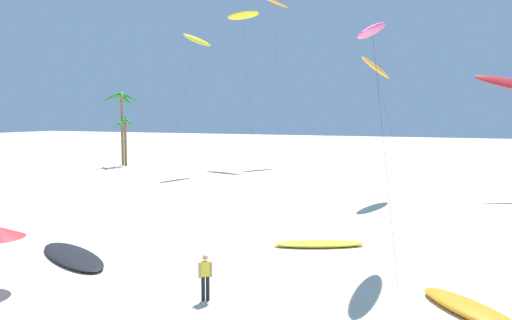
{
  "coord_description": "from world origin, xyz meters",
  "views": [
    {
      "loc": [
        10.04,
        -3.27,
        6.65
      ],
      "look_at": [
        -0.11,
        19.94,
        4.32
      ],
      "focal_mm": 34.39,
      "sensor_mm": 36.0,
      "label": 1
    }
  ],
  "objects_px": {
    "flying_kite_11": "(372,30)",
    "person_foreground_walker": "(205,275)",
    "flying_kite_7": "(243,16)",
    "flying_kite_2": "(274,2)",
    "flying_kite_3": "(197,40)",
    "flying_kite_4": "(376,68)",
    "palm_tree_0": "(121,103)",
    "grounded_kite_3": "(319,244)",
    "palm_tree_1": "(125,127)",
    "grounded_kite_1": "(72,256)",
    "grounded_kite_0": "(470,309)"
  },
  "relations": [
    {
      "from": "flying_kite_11",
      "to": "person_foreground_walker",
      "type": "bearing_deg",
      "value": -119.11
    },
    {
      "from": "flying_kite_7",
      "to": "flying_kite_11",
      "type": "bearing_deg",
      "value": -57.08
    },
    {
      "from": "flying_kite_2",
      "to": "person_foreground_walker",
      "type": "height_order",
      "value": "flying_kite_2"
    },
    {
      "from": "flying_kite_3",
      "to": "flying_kite_4",
      "type": "xyz_separation_m",
      "value": [
        21.59,
        -9.05,
        -4.68
      ]
    },
    {
      "from": "palm_tree_0",
      "to": "flying_kite_7",
      "type": "height_order",
      "value": "flying_kite_7"
    },
    {
      "from": "flying_kite_3",
      "to": "grounded_kite_3",
      "type": "bearing_deg",
      "value": -49.27
    },
    {
      "from": "palm_tree_1",
      "to": "flying_kite_11",
      "type": "distance_m",
      "value": 47.45
    },
    {
      "from": "grounded_kite_1",
      "to": "palm_tree_0",
      "type": "bearing_deg",
      "value": 125.8
    },
    {
      "from": "palm_tree_1",
      "to": "flying_kite_2",
      "type": "bearing_deg",
      "value": 36.46
    },
    {
      "from": "flying_kite_2",
      "to": "flying_kite_11",
      "type": "height_order",
      "value": "flying_kite_2"
    },
    {
      "from": "palm_tree_1",
      "to": "grounded_kite_0",
      "type": "bearing_deg",
      "value": -39.55
    },
    {
      "from": "grounded_kite_0",
      "to": "flying_kite_4",
      "type": "bearing_deg",
      "value": 107.97
    },
    {
      "from": "flying_kite_11",
      "to": "grounded_kite_0",
      "type": "distance_m",
      "value": 12.33
    },
    {
      "from": "palm_tree_1",
      "to": "grounded_kite_1",
      "type": "distance_m",
      "value": 42.86
    },
    {
      "from": "flying_kite_3",
      "to": "flying_kite_4",
      "type": "distance_m",
      "value": 23.87
    },
    {
      "from": "flying_kite_4",
      "to": "flying_kite_11",
      "type": "bearing_deg",
      "value": -80.53
    },
    {
      "from": "flying_kite_3",
      "to": "flying_kite_11",
      "type": "relative_size",
      "value": 1.4
    },
    {
      "from": "flying_kite_2",
      "to": "palm_tree_0",
      "type": "bearing_deg",
      "value": -146.07
    },
    {
      "from": "palm_tree_1",
      "to": "grounded_kite_0",
      "type": "distance_m",
      "value": 54.09
    },
    {
      "from": "flying_kite_2",
      "to": "flying_kite_7",
      "type": "xyz_separation_m",
      "value": [
        -2.41,
        -4.99,
        -2.51
      ]
    },
    {
      "from": "palm_tree_1",
      "to": "flying_kite_4",
      "type": "relative_size",
      "value": 0.55
    },
    {
      "from": "palm_tree_0",
      "to": "palm_tree_1",
      "type": "height_order",
      "value": "palm_tree_0"
    },
    {
      "from": "palm_tree_0",
      "to": "flying_kite_2",
      "type": "bearing_deg",
      "value": 33.93
    },
    {
      "from": "grounded_kite_3",
      "to": "person_foreground_walker",
      "type": "distance_m",
      "value": 8.87
    },
    {
      "from": "palm_tree_0",
      "to": "grounded_kite_3",
      "type": "bearing_deg",
      "value": -39.01
    },
    {
      "from": "flying_kite_7",
      "to": "flying_kite_3",
      "type": "bearing_deg",
      "value": -96.65
    },
    {
      "from": "flying_kite_7",
      "to": "flying_kite_11",
      "type": "distance_m",
      "value": 43.88
    },
    {
      "from": "flying_kite_7",
      "to": "person_foreground_walker",
      "type": "bearing_deg",
      "value": -66.51
    },
    {
      "from": "flying_kite_3",
      "to": "person_foreground_walker",
      "type": "relative_size",
      "value": 9.43
    },
    {
      "from": "flying_kite_3",
      "to": "person_foreground_walker",
      "type": "height_order",
      "value": "flying_kite_3"
    },
    {
      "from": "flying_kite_11",
      "to": "grounded_kite_1",
      "type": "bearing_deg",
      "value": -155.58
    },
    {
      "from": "flying_kite_2",
      "to": "grounded_kite_0",
      "type": "bearing_deg",
      "value": -61.29
    },
    {
      "from": "flying_kite_7",
      "to": "grounded_kite_0",
      "type": "distance_m",
      "value": 53.35
    },
    {
      "from": "flying_kite_2",
      "to": "grounded_kite_3",
      "type": "bearing_deg",
      "value": -65.47
    },
    {
      "from": "palm_tree_1",
      "to": "person_foreground_walker",
      "type": "bearing_deg",
      "value": -48.28
    },
    {
      "from": "grounded_kite_1",
      "to": "palm_tree_1",
      "type": "bearing_deg",
      "value": 125.27
    },
    {
      "from": "grounded_kite_1",
      "to": "grounded_kite_3",
      "type": "distance_m",
      "value": 11.93
    },
    {
      "from": "grounded_kite_3",
      "to": "person_foreground_walker",
      "type": "relative_size",
      "value": 2.74
    },
    {
      "from": "flying_kite_7",
      "to": "grounded_kite_1",
      "type": "relative_size",
      "value": 3.26
    },
    {
      "from": "grounded_kite_1",
      "to": "grounded_kite_3",
      "type": "relative_size",
      "value": 1.32
    },
    {
      "from": "flying_kite_2",
      "to": "grounded_kite_1",
      "type": "bearing_deg",
      "value": -79.83
    },
    {
      "from": "flying_kite_2",
      "to": "grounded_kite_3",
      "type": "relative_size",
      "value": 4.92
    },
    {
      "from": "flying_kite_3",
      "to": "grounded_kite_0",
      "type": "bearing_deg",
      "value": -47.52
    },
    {
      "from": "flying_kite_4",
      "to": "flying_kite_7",
      "type": "xyz_separation_m",
      "value": [
        -20.45,
        18.79,
        9.08
      ]
    },
    {
      "from": "flying_kite_2",
      "to": "flying_kite_4",
      "type": "bearing_deg",
      "value": -52.81
    },
    {
      "from": "palm_tree_1",
      "to": "flying_kite_2",
      "type": "relative_size",
      "value": 0.28
    },
    {
      "from": "grounded_kite_1",
      "to": "person_foreground_walker",
      "type": "bearing_deg",
      "value": -13.94
    },
    {
      "from": "flying_kite_4",
      "to": "flying_kite_2",
      "type": "bearing_deg",
      "value": 127.19
    },
    {
      "from": "grounded_kite_1",
      "to": "grounded_kite_3",
      "type": "xyz_separation_m",
      "value": [
        9.91,
        6.64,
        0.01
      ]
    },
    {
      "from": "flying_kite_2",
      "to": "flying_kite_4",
      "type": "xyz_separation_m",
      "value": [
        18.04,
        -23.78,
        -11.59
      ]
    }
  ]
}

